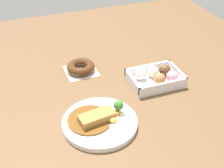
{
  "coord_description": "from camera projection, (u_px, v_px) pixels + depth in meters",
  "views": [
    {
      "loc": [
        0.28,
        0.83,
        0.67
      ],
      "look_at": [
        -0.03,
        -0.02,
        0.03
      ],
      "focal_mm": 49.4,
      "sensor_mm": 36.0,
      "label": 1
    }
  ],
  "objects": [
    {
      "name": "ground_plane",
      "position": [
        107.0,
        96.0,
        1.1
      ],
      "size": [
        1.6,
        1.6,
        0.0
      ],
      "primitive_type": "plane",
      "color": "brown"
    },
    {
      "name": "chocolate_ring_donut",
      "position": [
        81.0,
        67.0,
        1.22
      ],
      "size": [
        0.12,
        0.12,
        0.04
      ],
      "color": "white",
      "rests_on": "ground_plane"
    },
    {
      "name": "donut_box",
      "position": [
        157.0,
        77.0,
        1.16
      ],
      "size": [
        0.19,
        0.14,
        0.06
      ],
      "color": "white",
      "rests_on": "ground_plane"
    },
    {
      "name": "curry_plate",
      "position": [
        99.0,
        121.0,
        0.97
      ],
      "size": [
        0.24,
        0.24,
        0.06
      ],
      "color": "white",
      "rests_on": "ground_plane"
    }
  ]
}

